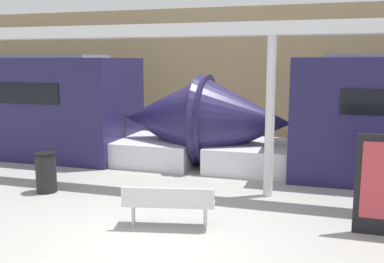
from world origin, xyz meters
TOP-DOWN VIEW (x-y plane):
  - ground_plane at (0.00, 0.00)m, footprint 60.00×60.00m
  - station_wall at (0.00, 9.88)m, footprint 56.00×0.20m
  - bench_near at (0.01, 0.67)m, footprint 1.73×0.77m
  - trash_bin at (-3.45, 1.92)m, footprint 0.49×0.49m
  - support_column_near at (1.53, 3.11)m, footprint 0.21×0.21m
  - canopy_beam at (1.53, 3.11)m, footprint 28.00×0.60m

SIDE VIEW (x-z plane):
  - ground_plane at x=0.00m, z-range 0.00..0.00m
  - trash_bin at x=-3.45m, z-range 0.00..0.94m
  - bench_near at x=0.01m, z-range 0.10..0.90m
  - support_column_near at x=1.53m, z-range 0.00..3.56m
  - station_wall at x=0.00m, z-range 0.00..5.00m
  - canopy_beam at x=1.53m, z-range 3.56..3.84m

